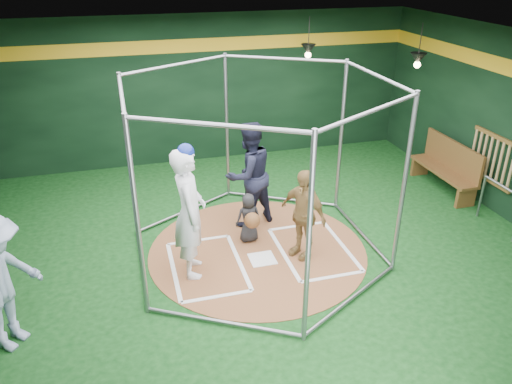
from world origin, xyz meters
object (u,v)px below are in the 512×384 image
object	(u,v)px
batter_figure	(189,212)
visitor_leopard	(303,214)
umpire	(249,175)
dugout_bench	(447,165)

from	to	relation	value
batter_figure	visitor_leopard	size ratio (longest dim) A/B	1.40
visitor_leopard	umpire	size ratio (longest dim) A/B	0.79
batter_figure	umpire	bearing A→B (deg)	45.08
visitor_leopard	umpire	world-z (taller)	umpire
dugout_bench	visitor_leopard	bearing A→B (deg)	-157.54
batter_figure	umpire	distance (m)	1.85
umpire	visitor_leopard	bearing A→B (deg)	92.00
visitor_leopard	umpire	xyz separation A→B (m)	(-0.58, 1.32, 0.22)
batter_figure	dugout_bench	bearing A→B (deg)	15.50
batter_figure	visitor_leopard	bearing A→B (deg)	-0.44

